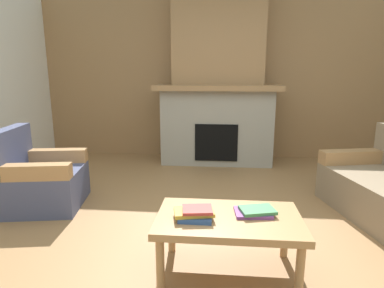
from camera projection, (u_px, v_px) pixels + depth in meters
name	position (u px, v px, depth m)	size (l,w,h in m)	color
ground	(211.00, 242.00, 2.70)	(9.00, 9.00, 0.00)	olive
wall_back_wood_panel	(218.00, 76.00, 5.33)	(6.00, 0.12, 2.70)	#997047
fireplace	(217.00, 89.00, 5.00)	(1.90, 0.82, 2.70)	gray
armchair	(39.00, 180.00, 3.38)	(0.88, 0.88, 0.85)	#474C6B
coffee_table	(229.00, 224.00, 2.21)	(1.00, 0.60, 0.43)	#A87A4C
book_stack_near_edge	(195.00, 213.00, 2.16)	(0.29, 0.22, 0.08)	#335699
book_stack_center	(255.00, 211.00, 2.23)	(0.30, 0.22, 0.04)	#7A3D84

